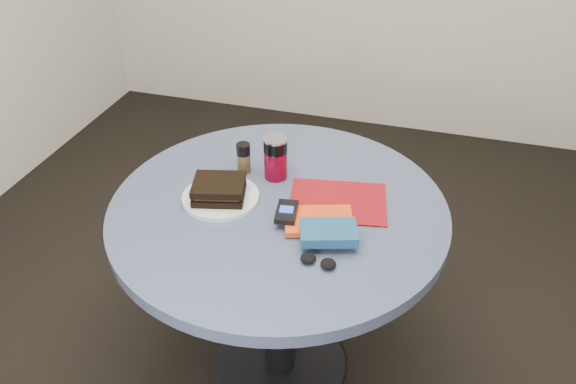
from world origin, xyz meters
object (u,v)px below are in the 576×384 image
(soda_can, at_px, (276,158))
(mp3_player, at_px, (287,212))
(magazine, at_px, (338,201))
(table, at_px, (279,246))
(sandwich, at_px, (219,189))
(plate, at_px, (221,197))
(pepper_grinder, at_px, (244,158))
(red_book, at_px, (319,221))
(novel, at_px, (329,233))
(headphones, at_px, (318,261))

(soda_can, height_order, mp3_player, soda_can)
(magazine, bearing_deg, table, -170.09)
(table, distance_m, sandwich, 0.27)
(sandwich, bearing_deg, plate, 85.84)
(pepper_grinder, relative_size, magazine, 0.35)
(mp3_player, bearing_deg, table, 124.24)
(table, height_order, magazine, magazine)
(plate, height_order, magazine, plate)
(sandwich, bearing_deg, red_book, -5.28)
(mp3_player, bearing_deg, soda_can, 114.99)
(plate, distance_m, pepper_grinder, 0.17)
(plate, xyz_separation_m, red_book, (0.31, -0.03, 0.01))
(sandwich, relative_size, pepper_grinder, 1.75)
(table, height_order, red_book, red_book)
(plate, relative_size, pepper_grinder, 2.28)
(plate, xyz_separation_m, pepper_grinder, (0.02, 0.16, 0.04))
(plate, height_order, sandwich, sandwich)
(novel, distance_m, headphones, 0.09)
(table, xyz_separation_m, red_book, (0.14, -0.06, 0.18))
(red_book, height_order, headphones, headphones)
(table, bearing_deg, pepper_grinder, 138.16)
(pepper_grinder, bearing_deg, plate, -95.30)
(magazine, distance_m, red_book, 0.12)
(plate, height_order, novel, novel)
(plate, height_order, headphones, headphones)
(sandwich, xyz_separation_m, red_book, (0.31, -0.03, -0.03))
(table, relative_size, mp3_player, 9.29)
(table, height_order, mp3_player, mp3_player)
(soda_can, distance_m, pepper_grinder, 0.11)
(table, xyz_separation_m, plate, (-0.17, -0.02, 0.17))
(table, xyz_separation_m, soda_can, (-0.05, 0.14, 0.23))
(novel, xyz_separation_m, headphones, (-0.01, -0.09, -0.02))
(magazine, xyz_separation_m, headphones, (0.01, -0.28, 0.01))
(table, bearing_deg, sandwich, -169.98)
(table, distance_m, red_book, 0.23)
(plate, distance_m, soda_can, 0.21)
(sandwich, relative_size, soda_can, 1.26)
(magazine, distance_m, mp3_player, 0.18)
(table, relative_size, magazine, 3.51)
(sandwich, distance_m, novel, 0.37)
(table, relative_size, novel, 6.60)
(soda_can, height_order, magazine, soda_can)
(red_book, bearing_deg, mp3_player, 166.67)
(sandwich, relative_size, novel, 1.16)
(plate, relative_size, magazine, 0.81)
(table, height_order, novel, novel)
(table, xyz_separation_m, mp3_player, (0.04, -0.07, 0.19))
(soda_can, relative_size, red_book, 0.73)
(plate, relative_size, sandwich, 1.31)
(red_book, height_order, novel, novel)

